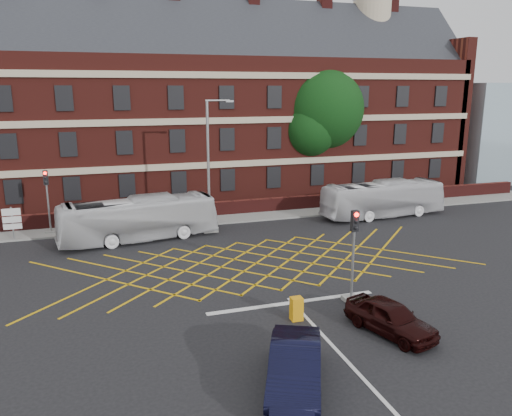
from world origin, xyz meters
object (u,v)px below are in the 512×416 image
object	(u,v)px
bus_right	(383,199)
direction_signs	(12,220)
car_maroon	(390,317)
utility_cabinet	(296,309)
car_navy	(295,368)
traffic_light_near	(353,265)
traffic_light_far	(49,208)
deciduous_tree	(321,115)
bus_left	(139,219)
street_lamp	(210,188)

from	to	relation	value
bus_right	direction_signs	bearing A→B (deg)	82.52
bus_right	car_maroon	world-z (taller)	bus_right
bus_right	utility_cabinet	world-z (taller)	bus_right
car_navy	traffic_light_near	size ratio (longest dim) A/B	1.09
car_maroon	traffic_light_near	bearing A→B (deg)	72.16
car_maroon	traffic_light_near	xyz separation A→B (m)	(0.01, 3.22, 1.09)
traffic_light_far	direction_signs	xyz separation A→B (m)	(-2.11, -1.06, -0.39)
deciduous_tree	traffic_light_far	world-z (taller)	deciduous_tree
bus_left	car_navy	distance (m)	18.56
bus_left	utility_cabinet	world-z (taller)	bus_left
traffic_light_far	utility_cabinet	world-z (taller)	traffic_light_far
car_navy	bus_left	bearing A→B (deg)	124.31
direction_signs	bus_left	bearing A→B (deg)	-16.21
car_maroon	bus_right	bearing A→B (deg)	41.71
bus_left	deciduous_tree	bearing A→B (deg)	-70.54
bus_right	traffic_light_far	world-z (taller)	traffic_light_far
street_lamp	utility_cabinet	size ratio (longest dim) A/B	8.77
deciduous_tree	utility_cabinet	bearing A→B (deg)	-116.77
car_navy	deciduous_tree	bearing A→B (deg)	87.69
bus_left	car_navy	bearing A→B (deg)	-178.33
direction_signs	car_maroon	bearing A→B (deg)	-48.30
traffic_light_near	traffic_light_far	size ratio (longest dim) A/B	1.00
street_lamp	direction_signs	bearing A→B (deg)	172.67
bus_left	direction_signs	size ratio (longest dim) A/B	4.55
bus_left	street_lamp	size ratio (longest dim) A/B	1.14
bus_right	utility_cabinet	xyz separation A→B (m)	(-12.82, -14.22, -0.86)
bus_right	street_lamp	world-z (taller)	street_lamp
traffic_light_far	street_lamp	world-z (taller)	street_lamp
car_navy	direction_signs	bearing A→B (deg)	142.18
traffic_light_near	traffic_light_far	xyz separation A→B (m)	(-13.99, 15.91, 0.00)
bus_right	direction_signs	world-z (taller)	bus_right
street_lamp	utility_cabinet	world-z (taller)	street_lamp
bus_right	car_navy	xyz separation A→B (m)	(-14.75, -18.81, -0.59)
traffic_light_near	utility_cabinet	world-z (taller)	traffic_light_near
car_navy	traffic_light_far	world-z (taller)	traffic_light_far
car_maroon	street_lamp	xyz separation A→B (m)	(-3.62, 16.47, 2.34)
car_navy	direction_signs	size ratio (longest dim) A/B	2.12
bus_right	traffic_light_near	bearing A→B (deg)	139.88
deciduous_tree	direction_signs	distance (m)	26.00
bus_right	traffic_light_far	distance (m)	23.85
bus_right	direction_signs	xyz separation A→B (m)	(-25.80, 1.65, 0.02)
car_navy	direction_signs	world-z (taller)	direction_signs
street_lamp	bus_right	bearing A→B (deg)	-0.20
street_lamp	traffic_light_near	bearing A→B (deg)	-74.70
street_lamp	direction_signs	distance (m)	12.69
bus_left	street_lamp	xyz separation A→B (m)	(4.81, 0.62, 1.62)
bus_right	car_navy	distance (m)	23.91
car_navy	utility_cabinet	world-z (taller)	car_navy
car_navy	street_lamp	world-z (taller)	street_lamp
bus_left	traffic_light_far	size ratio (longest dim) A/B	2.34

